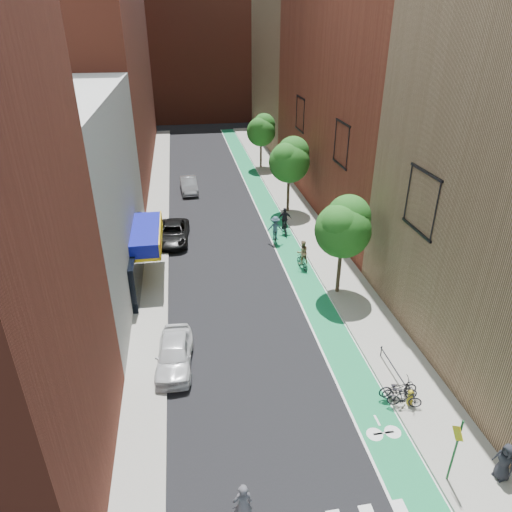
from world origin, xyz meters
name	(u,v)px	position (x,y,z in m)	size (l,w,h in m)	color
ground	(286,427)	(0.00, 0.00, 0.00)	(160.00, 160.00, 0.00)	black
bike_lane	(266,205)	(4.00, 26.00, 0.01)	(2.00, 68.00, 0.01)	#157651
sidewalk_left	(158,211)	(-6.00, 26.00, 0.07)	(2.00, 68.00, 0.15)	gray
sidewalk_right	(292,203)	(6.50, 26.00, 0.07)	(3.00, 68.00, 0.15)	gray
building_left_white	(58,197)	(-11.00, 14.00, 6.00)	(8.00, 20.00, 12.00)	silver
building_left_far_red	(105,66)	(-11.00, 42.00, 11.00)	(8.00, 36.00, 22.00)	maroon
building_right_mid_red	(359,79)	(12.00, 26.00, 11.00)	(8.00, 28.00, 22.00)	maroon
building_right_far_tan	(293,75)	(12.00, 50.00, 9.00)	(8.00, 20.00, 18.00)	#8C6B4C
building_far_closure	(195,56)	(0.00, 72.00, 10.00)	(30.00, 14.00, 20.00)	maroon
tree_near	(344,226)	(5.65, 10.02, 4.66)	(3.40, 3.36, 6.42)	#332619
tree_mid	(290,159)	(5.65, 24.02, 4.89)	(3.55, 3.53, 6.74)	#332619
tree_far	(261,129)	(5.65, 38.02, 4.50)	(3.30, 3.25, 6.21)	#332619
sign_pole	(455,447)	(5.38, -3.50, 1.84)	(0.13, 0.71, 3.00)	#194C26
parked_car_white	(174,354)	(-4.60, 4.74, 0.74)	(1.74, 4.32, 1.47)	silver
parked_car_black	(173,233)	(-4.60, 19.50, 0.70)	(2.32, 5.04, 1.40)	black
parked_car_silver	(189,185)	(-3.00, 31.01, 0.74)	(1.56, 4.49, 1.48)	gray
cyclist_lane_near	(302,257)	(4.24, 13.59, 0.90)	(0.95, 1.68, 2.08)	black
cyclist_lane_mid	(285,224)	(4.33, 19.56, 0.80)	(1.09, 1.97, 2.15)	black
cyclist_lane_far	(275,231)	(3.20, 17.89, 0.97)	(1.32, 1.90, 2.19)	black
parked_bike_near	(398,388)	(5.40, 0.83, 0.62)	(0.63, 1.80, 0.95)	black
parked_bike_mid	(405,399)	(5.40, 0.16, 0.60)	(0.43, 1.51, 0.91)	black
parked_bike_far	(400,391)	(5.40, 0.64, 0.57)	(0.56, 1.61, 0.85)	black
pedestrian	(505,462)	(7.40, -3.74, 0.97)	(0.80, 0.52, 1.64)	black
fire_hydrant	(410,397)	(5.73, 0.26, 0.57)	(0.27, 0.27, 0.78)	gold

